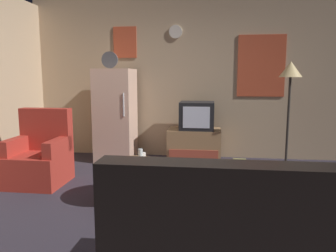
{
  "coord_description": "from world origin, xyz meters",
  "views": [
    {
      "loc": [
        0.52,
        -3.23,
        1.37
      ],
      "look_at": [
        -0.02,
        0.9,
        0.75
      ],
      "focal_mm": 35.21,
      "sensor_mm": 36.0,
      "label": 1
    }
  ],
  "objects_px": {
    "crt_tv": "(197,116)",
    "armchair": "(40,157)",
    "wine_glass": "(140,156)",
    "book_stack": "(240,163)",
    "tv_stand": "(194,146)",
    "coffee_table": "(132,182)",
    "fridge": "(116,115)",
    "remote_control": "(119,162)",
    "standing_lamp": "(290,78)",
    "couch": "(247,250)",
    "mug_ceramic_white": "(142,157)"
  },
  "relations": [
    {
      "from": "crt_tv",
      "to": "armchair",
      "type": "height_order",
      "value": "crt_tv"
    },
    {
      "from": "wine_glass",
      "to": "armchair",
      "type": "xyz_separation_m",
      "value": [
        -1.42,
        0.43,
        -0.17
      ]
    },
    {
      "from": "wine_glass",
      "to": "book_stack",
      "type": "distance_m",
      "value": 2.06
    },
    {
      "from": "tv_stand",
      "to": "crt_tv",
      "type": "distance_m",
      "value": 0.49
    },
    {
      "from": "coffee_table",
      "to": "crt_tv",
      "type": "bearing_deg",
      "value": 70.88
    },
    {
      "from": "fridge",
      "to": "wine_glass",
      "type": "relative_size",
      "value": 11.8
    },
    {
      "from": "coffee_table",
      "to": "remote_control",
      "type": "xyz_separation_m",
      "value": [
        -0.14,
        -0.01,
        0.23
      ]
    },
    {
      "from": "standing_lamp",
      "to": "armchair",
      "type": "bearing_deg",
      "value": -163.91
    },
    {
      "from": "standing_lamp",
      "to": "remote_control",
      "type": "bearing_deg",
      "value": -145.42
    },
    {
      "from": "standing_lamp",
      "to": "remote_control",
      "type": "height_order",
      "value": "standing_lamp"
    },
    {
      "from": "fridge",
      "to": "couch",
      "type": "height_order",
      "value": "fridge"
    },
    {
      "from": "mug_ceramic_white",
      "to": "armchair",
      "type": "bearing_deg",
      "value": 166.18
    },
    {
      "from": "remote_control",
      "to": "standing_lamp",
      "type": "bearing_deg",
      "value": 29.1
    },
    {
      "from": "tv_stand",
      "to": "book_stack",
      "type": "distance_m",
      "value": 0.77
    },
    {
      "from": "armchair",
      "to": "standing_lamp",
      "type": "bearing_deg",
      "value": 16.09
    },
    {
      "from": "crt_tv",
      "to": "armchair",
      "type": "relative_size",
      "value": 0.56
    },
    {
      "from": "remote_control",
      "to": "fridge",
      "type": "bearing_deg",
      "value": 101.91
    },
    {
      "from": "tv_stand",
      "to": "remote_control",
      "type": "height_order",
      "value": "tv_stand"
    },
    {
      "from": "fridge",
      "to": "remote_control",
      "type": "relative_size",
      "value": 11.8
    },
    {
      "from": "book_stack",
      "to": "fridge",
      "type": "bearing_deg",
      "value": 175.79
    },
    {
      "from": "coffee_table",
      "to": "couch",
      "type": "relative_size",
      "value": 0.42
    },
    {
      "from": "crt_tv",
      "to": "remote_control",
      "type": "relative_size",
      "value": 3.6
    },
    {
      "from": "wine_glass",
      "to": "armchair",
      "type": "bearing_deg",
      "value": 163.29
    },
    {
      "from": "wine_glass",
      "to": "tv_stand",
      "type": "bearing_deg",
      "value": 73.9
    },
    {
      "from": "tv_stand",
      "to": "armchair",
      "type": "height_order",
      "value": "armchair"
    },
    {
      "from": "crt_tv",
      "to": "standing_lamp",
      "type": "xyz_separation_m",
      "value": [
        1.32,
        -0.39,
        0.6
      ]
    },
    {
      "from": "fridge",
      "to": "crt_tv",
      "type": "height_order",
      "value": "fridge"
    },
    {
      "from": "standing_lamp",
      "to": "wine_glass",
      "type": "bearing_deg",
      "value": -143.58
    },
    {
      "from": "remote_control",
      "to": "crt_tv",
      "type": "bearing_deg",
      "value": 61.65
    },
    {
      "from": "coffee_table",
      "to": "remote_control",
      "type": "relative_size",
      "value": 4.8
    },
    {
      "from": "remote_control",
      "to": "book_stack",
      "type": "bearing_deg",
      "value": 43.15
    },
    {
      "from": "tv_stand",
      "to": "book_stack",
      "type": "height_order",
      "value": "tv_stand"
    },
    {
      "from": "standing_lamp",
      "to": "couch",
      "type": "distance_m",
      "value": 3.22
    },
    {
      "from": "tv_stand",
      "to": "coffee_table",
      "type": "distance_m",
      "value": 1.92
    },
    {
      "from": "coffee_table",
      "to": "wine_glass",
      "type": "bearing_deg",
      "value": 33.71
    },
    {
      "from": "wine_glass",
      "to": "book_stack",
      "type": "height_order",
      "value": "wine_glass"
    },
    {
      "from": "coffee_table",
      "to": "wine_glass",
      "type": "relative_size",
      "value": 4.8
    },
    {
      "from": "book_stack",
      "to": "armchair",
      "type": "bearing_deg",
      "value": -156.43
    },
    {
      "from": "remote_control",
      "to": "coffee_table",
      "type": "bearing_deg",
      "value": -2.16
    },
    {
      "from": "mug_ceramic_white",
      "to": "standing_lamp",
      "type": "bearing_deg",
      "value": 34.99
    },
    {
      "from": "tv_stand",
      "to": "standing_lamp",
      "type": "distance_m",
      "value": 1.78
    },
    {
      "from": "standing_lamp",
      "to": "wine_glass",
      "type": "distance_m",
      "value": 2.47
    },
    {
      "from": "coffee_table",
      "to": "mug_ceramic_white",
      "type": "distance_m",
      "value": 0.31
    },
    {
      "from": "remote_control",
      "to": "tv_stand",
      "type": "bearing_deg",
      "value": 62.64
    },
    {
      "from": "couch",
      "to": "book_stack",
      "type": "bearing_deg",
      "value": 85.9
    },
    {
      "from": "fridge",
      "to": "mug_ceramic_white",
      "type": "height_order",
      "value": "fridge"
    },
    {
      "from": "tv_stand",
      "to": "book_stack",
      "type": "xyz_separation_m",
      "value": [
        0.72,
        -0.18,
        -0.22
      ]
    },
    {
      "from": "tv_stand",
      "to": "book_stack",
      "type": "relative_size",
      "value": 3.83
    },
    {
      "from": "tv_stand",
      "to": "standing_lamp",
      "type": "relative_size",
      "value": 0.53
    },
    {
      "from": "armchair",
      "to": "couch",
      "type": "bearing_deg",
      "value": -39.09
    }
  ]
}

